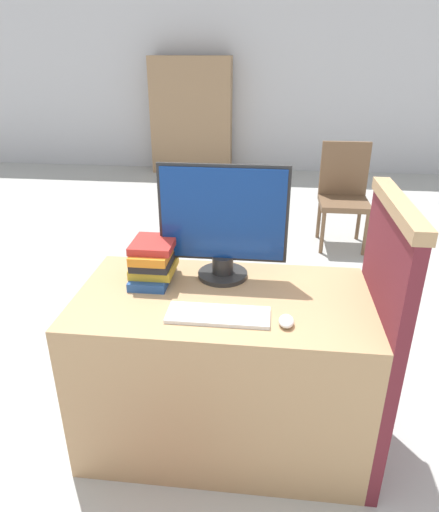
# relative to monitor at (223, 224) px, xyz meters

# --- Properties ---
(ground_plane) EXTENTS (20.00, 20.00, 0.00)m
(ground_plane) POSITION_rel_monitor_xyz_m (0.02, -0.53, -1.02)
(ground_plane) COLOR #B2B2AD
(wall_back) EXTENTS (12.00, 0.06, 2.80)m
(wall_back) POSITION_rel_monitor_xyz_m (0.02, 5.16, 0.38)
(wall_back) COLOR silver
(wall_back) RESTS_ON ground_plane
(desk) EXTENTS (1.25, 0.68, 0.76)m
(desk) POSITION_rel_monitor_xyz_m (0.02, -0.19, -0.64)
(desk) COLOR tan
(desk) RESTS_ON ground_plane
(carrel_divider) EXTENTS (0.07, 0.65, 1.22)m
(carrel_divider) POSITION_rel_monitor_xyz_m (0.67, -0.20, -0.40)
(carrel_divider) COLOR maroon
(carrel_divider) RESTS_ON ground_plane
(monitor) EXTENTS (0.57, 0.23, 0.52)m
(monitor) POSITION_rel_monitor_xyz_m (0.00, 0.00, 0.00)
(monitor) COLOR #282828
(monitor) RESTS_ON desk
(keyboard) EXTENTS (0.40, 0.15, 0.02)m
(keyboard) POSITION_rel_monitor_xyz_m (0.02, -0.35, -0.25)
(keyboard) COLOR white
(keyboard) RESTS_ON desk
(mouse) EXTENTS (0.06, 0.09, 0.04)m
(mouse) POSITION_rel_monitor_xyz_m (0.28, -0.38, -0.24)
(mouse) COLOR white
(mouse) RESTS_ON desk
(book_stack) EXTENTS (0.19, 0.26, 0.19)m
(book_stack) POSITION_rel_monitor_xyz_m (-0.31, -0.07, -0.17)
(book_stack) COLOR #285199
(book_stack) RESTS_ON desk
(far_chair) EXTENTS (0.44, 0.44, 0.94)m
(far_chair) POSITION_rel_monitor_xyz_m (0.88, 2.32, -0.50)
(far_chair) COLOR brown
(far_chair) RESTS_ON ground_plane
(bookshelf_far) EXTENTS (1.16, 0.32, 1.62)m
(bookshelf_far) POSITION_rel_monitor_xyz_m (-0.98, 4.92, -0.21)
(bookshelf_far) COLOR #9E7A56
(bookshelf_far) RESTS_ON ground_plane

